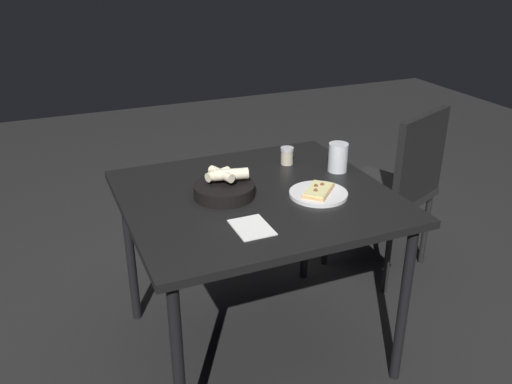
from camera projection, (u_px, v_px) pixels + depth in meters
ground at (256, 344)px, 2.38m from camera, size 8.00×8.00×0.00m
dining_table at (256, 209)px, 2.10m from camera, size 0.92×1.00×0.73m
pizza_plate at (318, 193)px, 2.05m from camera, size 0.22×0.22×0.04m
bread_basket at (224, 188)px, 2.04m from camera, size 0.23×0.23×0.11m
beer_glass at (338, 159)px, 2.26m from camera, size 0.08×0.08×0.12m
pepper_shaker at (287, 157)px, 2.34m from camera, size 0.06×0.06×0.08m
napkin at (252, 227)px, 1.82m from camera, size 0.16×0.12×0.00m
chair_near at (395, 182)px, 2.72m from camera, size 0.58×0.58×0.89m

